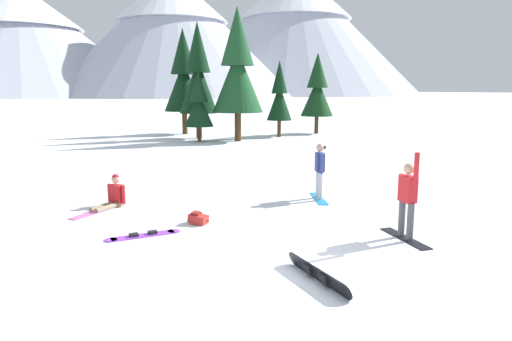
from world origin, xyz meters
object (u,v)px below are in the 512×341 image
pine_tree_leaning (279,95)px  pine_tree_broad (199,104)px  loose_snowboard_near_left (317,274)px  loose_snowboard_far_spare (143,235)px  snowboarder_midground (320,170)px  backpack_red (198,218)px  pine_tree_slender (184,77)px  pine_tree_short (198,75)px  pine_tree_tall (317,90)px  pine_tree_twin (238,69)px  snowboarder_foreground (407,198)px  snowboarder_background (112,196)px

pine_tree_leaning → pine_tree_broad: size_ratio=1.20×
loose_snowboard_near_left → loose_snowboard_far_spare: loose_snowboard_near_left is taller
snowboarder_midground → pine_tree_broad: pine_tree_broad is taller
backpack_red → pine_tree_slender: bearing=74.4°
pine_tree_short → snowboarder_midground: bearing=-96.9°
pine_tree_broad → pine_tree_tall: 9.92m
loose_snowboard_far_spare → pine_tree_twin: pine_tree_twin is taller
snowboarder_foreground → snowboarder_background: 7.97m
snowboarder_foreground → loose_snowboard_near_left: bearing=-159.2°
snowboarder_foreground → pine_tree_slender: (2.57, 26.06, 3.27)m
backpack_red → pine_tree_short: 20.96m
pine_tree_leaning → pine_tree_twin: bearing=-161.3°
pine_tree_twin → snowboarder_midground: bearing=-104.1°
pine_tree_leaning → pine_tree_broad: (-6.04, -0.53, -0.47)m
loose_snowboard_near_left → pine_tree_broad: 22.47m
backpack_red → pine_tree_leaning: size_ratio=0.10×
snowboarder_background → pine_tree_broad: (7.47, 14.94, 2.09)m
pine_tree_slender → pine_tree_short: (-0.00, -3.43, 0.01)m
pine_tree_slender → pine_tree_short: pine_tree_short is taller
snowboarder_midground → snowboarder_foreground: bearing=-94.5°
loose_snowboard_far_spare → pine_tree_slender: size_ratio=0.22×
pine_tree_tall → pine_tree_twin: pine_tree_twin is taller
backpack_red → pine_tree_short: bearing=71.8°
pine_tree_broad → pine_tree_short: 2.77m
pine_tree_slender → pine_tree_twin: pine_tree_twin is taller
loose_snowboard_near_left → pine_tree_slender: size_ratio=0.25×
loose_snowboard_near_left → snowboarder_midground: bearing=57.1°
snowboarder_foreground → pine_tree_twin: bearing=77.8°
snowboarder_foreground → pine_tree_short: (2.57, 22.63, 3.28)m
pine_tree_broad → pine_tree_slender: size_ratio=0.57×
snowboarder_foreground → snowboarder_midground: (0.32, 4.06, -0.04)m
snowboarder_background → pine_tree_leaning: size_ratio=0.30×
loose_snowboard_far_spare → snowboarder_midground: bearing=13.8°
loose_snowboard_near_left → pine_tree_leaning: size_ratio=0.36×
loose_snowboard_far_spare → snowboarder_foreground: bearing=-26.9°
pine_tree_leaning → loose_snowboard_near_left: bearing=-116.3°
loose_snowboard_near_left → backpack_red: 4.32m
snowboarder_background → pine_tree_tall: pine_tree_tall is taller
backpack_red → pine_tree_twin: pine_tree_twin is taller
snowboarder_background → pine_tree_short: bearing=64.4°
pine_tree_leaning → pine_tree_slender: 7.41m
loose_snowboard_far_spare → pine_tree_broad: 19.50m
pine_tree_broad → snowboarder_foreground: bearing=-95.3°
snowboarder_background → backpack_red: (1.71, -2.60, -0.18)m
loose_snowboard_far_spare → pine_tree_broad: pine_tree_broad is taller
loose_snowboard_far_spare → backpack_red: bearing=15.8°
snowboarder_foreground → pine_tree_slender: size_ratio=0.26×
loose_snowboard_near_left → pine_tree_twin: pine_tree_twin is taller
snowboarder_background → pine_tree_leaning: bearing=48.9°
snowboarder_foreground → pine_tree_broad: bearing=84.7°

